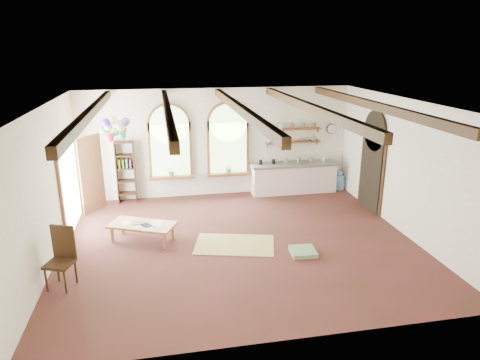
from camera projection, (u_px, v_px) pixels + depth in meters
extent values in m
plane|color=#522222|center=(240.00, 243.00, 9.90)|extent=(8.00, 8.00, 0.00)
cube|color=brown|center=(170.00, 150.00, 12.43)|extent=(1.24, 0.08, 1.64)
cylinder|color=brown|center=(169.00, 125.00, 12.20)|extent=(1.24, 0.08, 1.24)
cube|color=#9CCE7B|center=(170.00, 150.00, 12.39)|extent=(1.10, 0.04, 1.50)
cube|color=brown|center=(172.00, 177.00, 12.58)|extent=(1.30, 0.28, 0.08)
cube|color=brown|center=(228.00, 148.00, 12.73)|extent=(1.24, 0.08, 1.64)
cylinder|color=brown|center=(228.00, 123.00, 12.51)|extent=(1.24, 0.08, 1.24)
cube|color=#9CCE7B|center=(228.00, 148.00, 12.70)|extent=(1.10, 0.04, 1.50)
cube|color=brown|center=(229.00, 174.00, 12.89)|extent=(1.30, 0.28, 0.08)
cube|color=brown|center=(69.00, 182.00, 10.53)|extent=(0.10, 1.90, 2.50)
cube|color=black|center=(371.00, 170.00, 11.68)|extent=(0.10, 1.30, 2.40)
cube|color=silver|center=(294.00, 179.00, 13.17)|extent=(2.60, 0.55, 0.86)
cube|color=slate|center=(294.00, 164.00, 13.03)|extent=(2.68, 0.62, 0.08)
cube|color=brown|center=(293.00, 142.00, 13.00)|extent=(1.70, 0.24, 0.04)
cube|color=brown|center=(294.00, 129.00, 12.88)|extent=(1.70, 0.24, 0.04)
cylinder|color=black|center=(332.00, 129.00, 13.19)|extent=(0.32, 0.04, 0.32)
cube|color=#382112|center=(117.00, 172.00, 12.21)|extent=(0.03, 0.32, 1.80)
cube|color=#382112|center=(135.00, 171.00, 12.30)|extent=(0.03, 0.32, 1.80)
cube|color=tan|center=(142.00, 225.00, 9.88)|extent=(1.65, 1.25, 0.06)
cube|color=tan|center=(112.00, 235.00, 9.87)|extent=(0.07, 0.07, 0.38)
cube|color=tan|center=(164.00, 241.00, 9.57)|extent=(0.07, 0.07, 0.38)
cube|color=tan|center=(123.00, 226.00, 10.32)|extent=(0.07, 0.07, 0.38)
cube|color=tan|center=(173.00, 232.00, 10.02)|extent=(0.07, 0.07, 0.38)
cube|color=#382112|center=(60.00, 264.00, 7.95)|extent=(0.60, 0.60, 0.06)
cube|color=#382112|center=(63.00, 242.00, 8.04)|extent=(0.45, 0.20, 0.69)
cube|color=tan|center=(235.00, 245.00, 9.79)|extent=(2.00, 1.51, 0.02)
cube|color=#6F9265|center=(303.00, 252.00, 9.37)|extent=(0.58, 0.58, 0.09)
cylinder|color=#5E9CCB|center=(318.00, 184.00, 13.38)|extent=(0.29, 0.29, 0.44)
sphere|color=#5E9CCB|center=(318.00, 176.00, 13.30)|extent=(0.15, 0.15, 0.15)
cylinder|color=#5E9CCB|center=(339.00, 182.00, 13.51)|extent=(0.31, 0.31, 0.47)
sphere|color=#5E9CCB|center=(340.00, 173.00, 13.42)|extent=(0.17, 0.17, 0.17)
cylinder|color=silver|center=(114.00, 112.00, 10.71)|extent=(0.01, 0.01, 0.85)
sphere|color=#229369|center=(122.00, 135.00, 10.95)|extent=(0.22, 0.22, 0.22)
sphere|color=#E6674C|center=(123.00, 129.00, 11.03)|extent=(0.22, 0.22, 0.22)
sphere|color=#CCFF35|center=(120.00, 124.00, 11.11)|extent=(0.22, 0.22, 0.22)
sphere|color=white|center=(114.00, 120.00, 10.93)|extent=(0.22, 0.22, 0.22)
sphere|color=gold|center=(110.00, 134.00, 11.04)|extent=(0.22, 0.22, 0.22)
sphere|color=green|center=(104.00, 130.00, 10.92)|extent=(0.22, 0.22, 0.22)
sphere|color=#C266DA|center=(108.00, 126.00, 10.77)|extent=(0.22, 0.22, 0.22)
sphere|color=#4030D0|center=(106.00, 123.00, 10.62)|extent=(0.22, 0.22, 0.22)
sphere|color=#CE2D51|center=(110.00, 138.00, 10.61)|extent=(0.22, 0.22, 0.22)
sphere|color=#64DF4E|center=(116.00, 132.00, 10.71)|extent=(0.22, 0.22, 0.22)
sphere|color=beige|center=(120.00, 127.00, 10.68)|extent=(0.22, 0.22, 0.22)
sphere|color=#4C4DB2|center=(126.00, 122.00, 10.73)|extent=(0.22, 0.22, 0.22)
imported|color=olive|center=(134.00, 223.00, 9.90)|extent=(0.23, 0.29, 0.02)
cube|color=black|center=(147.00, 225.00, 9.77)|extent=(0.31, 0.33, 0.01)
imported|color=#598C4C|center=(172.00, 171.00, 12.50)|extent=(0.27, 0.23, 0.30)
imported|color=#598C4C|center=(229.00, 168.00, 12.80)|extent=(0.27, 0.23, 0.30)
imported|color=white|center=(269.00, 141.00, 12.85)|extent=(0.12, 0.10, 0.10)
imported|color=beige|center=(281.00, 140.00, 12.91)|extent=(0.10, 0.10, 0.09)
imported|color=beige|center=(292.00, 141.00, 12.98)|extent=(0.22, 0.22, 0.05)
imported|color=#8C664C|center=(303.00, 140.00, 13.04)|extent=(0.20, 0.20, 0.06)
imported|color=slate|center=(314.00, 137.00, 13.09)|extent=(0.18, 0.18, 0.19)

